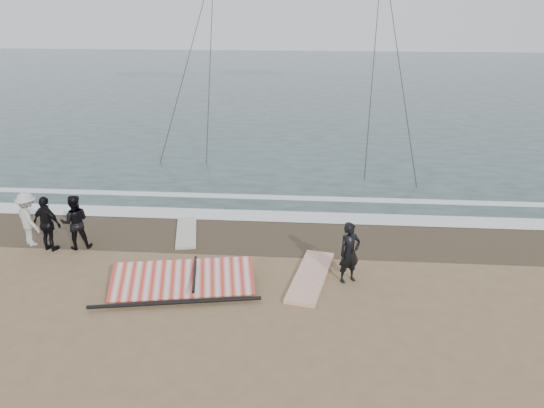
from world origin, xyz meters
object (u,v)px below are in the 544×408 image
at_px(man_main, 349,253).
at_px(board_cream, 186,232).
at_px(board_white, 311,276).
at_px(sail_rig, 182,279).

bearing_deg(man_main, board_cream, 123.68).
xyz_separation_m(man_main, board_white, (-0.93, 0.04, -0.73)).
relative_size(man_main, board_white, 0.59).
distance_m(board_white, sail_rig, 3.23).
height_order(board_white, sail_rig, sail_rig).
xyz_separation_m(man_main, board_cream, (-4.69, 2.43, -0.74)).
height_order(man_main, sail_rig, man_main).
bearing_deg(board_white, man_main, 8.61).
relative_size(man_main, sail_rig, 0.40).
height_order(man_main, board_white, man_main).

